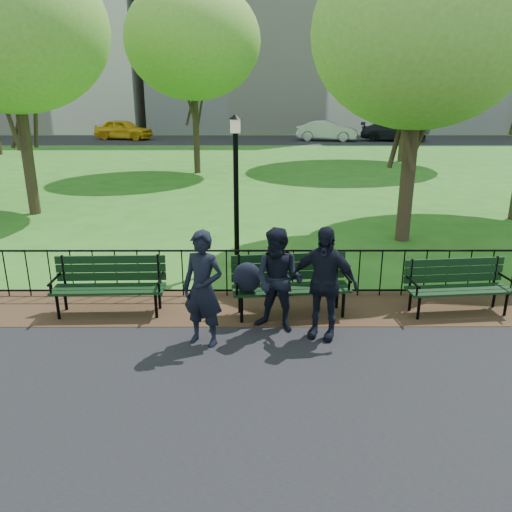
{
  "coord_description": "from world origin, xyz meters",
  "views": [
    {
      "loc": [
        -0.09,
        -6.49,
        3.54
      ],
      "look_at": [
        -0.07,
        1.5,
        0.94
      ],
      "focal_mm": 35.0,
      "sensor_mm": 36.0,
      "label": 1
    }
  ],
  "objects_px": {
    "park_bench_right_a": "(457,280)",
    "tree_far_c": "(193,41)",
    "person_right": "(323,283)",
    "person_left": "(203,289)",
    "park_bench_main": "(271,278)",
    "lamppost": "(236,187)",
    "park_bench_left_a": "(110,279)",
    "sedan_silver": "(327,131)",
    "person_mid": "(279,280)",
    "sedan_dark": "(393,132)",
    "tree_near_e": "(421,34)",
    "taxi": "(124,129)",
    "tree_near_w": "(10,29)"
  },
  "relations": [
    {
      "from": "park_bench_right_a",
      "to": "tree_far_c",
      "type": "height_order",
      "value": "tree_far_c"
    },
    {
      "from": "person_right",
      "to": "person_left",
      "type": "bearing_deg",
      "value": -150.77
    },
    {
      "from": "park_bench_right_a",
      "to": "tree_far_c",
      "type": "xyz_separation_m",
      "value": [
        -6.11,
        15.86,
        5.2
      ]
    },
    {
      "from": "park_bench_right_a",
      "to": "person_right",
      "type": "height_order",
      "value": "person_right"
    },
    {
      "from": "park_bench_main",
      "to": "person_right",
      "type": "distance_m",
      "value": 1.06
    },
    {
      "from": "lamppost",
      "to": "park_bench_left_a",
      "type": "bearing_deg",
      "value": -130.44
    },
    {
      "from": "park_bench_main",
      "to": "park_bench_right_a",
      "type": "bearing_deg",
      "value": -2.71
    },
    {
      "from": "lamppost",
      "to": "sedan_silver",
      "type": "height_order",
      "value": "lamppost"
    },
    {
      "from": "lamppost",
      "to": "person_mid",
      "type": "relative_size",
      "value": 1.94
    },
    {
      "from": "person_mid",
      "to": "sedan_dark",
      "type": "height_order",
      "value": "person_mid"
    },
    {
      "from": "tree_near_e",
      "to": "tree_far_c",
      "type": "relative_size",
      "value": 0.84
    },
    {
      "from": "park_bench_left_a",
      "to": "tree_near_e",
      "type": "xyz_separation_m",
      "value": [
        6.18,
        4.4,
        4.24
      ]
    },
    {
      "from": "tree_near_e",
      "to": "sedan_dark",
      "type": "bearing_deg",
      "value": 75.74
    },
    {
      "from": "tree_far_c",
      "to": "person_left",
      "type": "height_order",
      "value": "tree_far_c"
    },
    {
      "from": "tree_far_c",
      "to": "person_left",
      "type": "bearing_deg",
      "value": -83.41
    },
    {
      "from": "park_bench_left_a",
      "to": "tree_near_e",
      "type": "relative_size",
      "value": 0.27
    },
    {
      "from": "taxi",
      "to": "sedan_silver",
      "type": "relative_size",
      "value": 1.0
    },
    {
      "from": "person_left",
      "to": "sedan_silver",
      "type": "height_order",
      "value": "person_left"
    },
    {
      "from": "lamppost",
      "to": "tree_near_e",
      "type": "height_order",
      "value": "tree_near_e"
    },
    {
      "from": "park_bench_main",
      "to": "sedan_silver",
      "type": "relative_size",
      "value": 0.42
    },
    {
      "from": "park_bench_right_a",
      "to": "sedan_silver",
      "type": "distance_m",
      "value": 32.85
    },
    {
      "from": "person_mid",
      "to": "person_right",
      "type": "xyz_separation_m",
      "value": [
        0.65,
        -0.23,
        0.05
      ]
    },
    {
      "from": "tree_near_e",
      "to": "tree_far_c",
      "type": "height_order",
      "value": "tree_far_c"
    },
    {
      "from": "sedan_silver",
      "to": "person_right",
      "type": "bearing_deg",
      "value": -173.35
    },
    {
      "from": "lamppost",
      "to": "person_left",
      "type": "height_order",
      "value": "lamppost"
    },
    {
      "from": "park_bench_left_a",
      "to": "tree_far_c",
      "type": "bearing_deg",
      "value": 89.29
    },
    {
      "from": "lamppost",
      "to": "sedan_dark",
      "type": "relative_size",
      "value": 0.63
    },
    {
      "from": "person_mid",
      "to": "tree_near_e",
      "type": "bearing_deg",
      "value": 78.97
    },
    {
      "from": "park_bench_main",
      "to": "park_bench_left_a",
      "type": "height_order",
      "value": "park_bench_main"
    },
    {
      "from": "park_bench_right_a",
      "to": "sedan_silver",
      "type": "xyz_separation_m",
      "value": [
        2.34,
        32.76,
        0.23
      ]
    },
    {
      "from": "tree_near_e",
      "to": "person_left",
      "type": "bearing_deg",
      "value": -129.1
    },
    {
      "from": "park_bench_right_a",
      "to": "person_right",
      "type": "relative_size",
      "value": 1.03
    },
    {
      "from": "person_left",
      "to": "park_bench_main",
      "type": "bearing_deg",
      "value": 65.17
    },
    {
      "from": "tree_near_w",
      "to": "person_left",
      "type": "relative_size",
      "value": 4.42
    },
    {
      "from": "taxi",
      "to": "tree_far_c",
      "type": "bearing_deg",
      "value": -140.06
    },
    {
      "from": "park_bench_right_a",
      "to": "lamppost",
      "type": "relative_size",
      "value": 0.56
    },
    {
      "from": "park_bench_right_a",
      "to": "sedan_silver",
      "type": "relative_size",
      "value": 0.38
    },
    {
      "from": "person_left",
      "to": "sedan_silver",
      "type": "bearing_deg",
      "value": 101.24
    },
    {
      "from": "park_bench_right_a",
      "to": "tree_near_e",
      "type": "distance_m",
      "value": 6.14
    },
    {
      "from": "park_bench_right_a",
      "to": "taxi",
      "type": "height_order",
      "value": "taxi"
    },
    {
      "from": "sedan_dark",
      "to": "person_left",
      "type": "bearing_deg",
      "value": 174.28
    },
    {
      "from": "person_left",
      "to": "sedan_dark",
      "type": "distance_m",
      "value": 35.64
    },
    {
      "from": "park_bench_main",
      "to": "park_bench_left_a",
      "type": "relative_size",
      "value": 1.07
    },
    {
      "from": "lamppost",
      "to": "person_left",
      "type": "distance_m",
      "value": 3.65
    },
    {
      "from": "tree_far_c",
      "to": "taxi",
      "type": "bearing_deg",
      "value": 113.76
    },
    {
      "from": "park_bench_main",
      "to": "person_mid",
      "type": "height_order",
      "value": "person_mid"
    },
    {
      "from": "tree_near_w",
      "to": "tree_far_c",
      "type": "bearing_deg",
      "value": 63.99
    },
    {
      "from": "tree_far_c",
      "to": "lamppost",
      "type": "bearing_deg",
      "value": -80.2
    },
    {
      "from": "sedan_dark",
      "to": "park_bench_right_a",
      "type": "bearing_deg",
      "value": -179.62
    },
    {
      "from": "park_bench_main",
      "to": "sedan_silver",
      "type": "xyz_separation_m",
      "value": [
        5.48,
        32.96,
        0.11
      ]
    }
  ]
}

